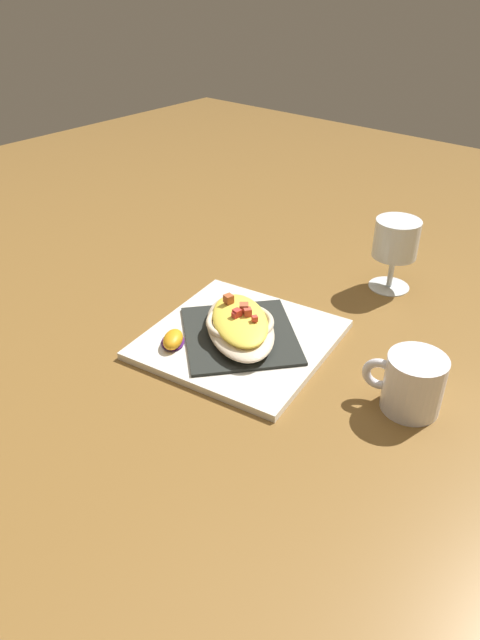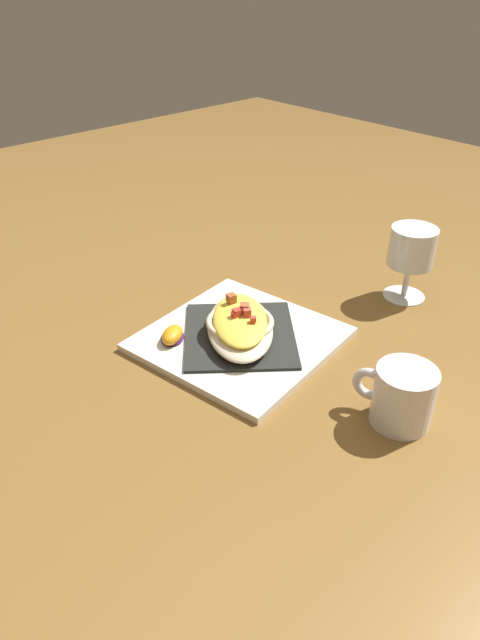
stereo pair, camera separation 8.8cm
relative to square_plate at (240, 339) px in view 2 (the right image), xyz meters
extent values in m
plane|color=brown|center=(0.00, 0.00, -0.01)|extent=(2.60, 2.60, 0.00)
cube|color=white|center=(0.00, 0.00, 0.00)|extent=(0.31, 0.31, 0.01)
cube|color=#262925|center=(0.00, 0.00, 0.01)|extent=(0.25, 0.25, 0.00)
ellipsoid|color=beige|center=(0.00, 0.00, 0.02)|extent=(0.20, 0.21, 0.03)
torus|color=beige|center=(0.00, 0.00, 0.03)|extent=(0.15, 0.15, 0.01)
ellipsoid|color=yellow|center=(0.00, 0.00, 0.04)|extent=(0.16, 0.17, 0.02)
cube|color=#C74B38|center=(0.01, -0.01, 0.05)|extent=(0.02, 0.02, 0.01)
cube|color=#D13D3C|center=(-0.01, 0.00, 0.05)|extent=(0.01, 0.01, 0.01)
cube|color=red|center=(-0.01, 0.00, 0.05)|extent=(0.01, 0.01, 0.01)
cube|color=#D83D31|center=(0.00, -0.03, 0.05)|extent=(0.01, 0.01, 0.01)
cube|color=#B05637|center=(0.01, 0.00, 0.05)|extent=(0.02, 0.02, 0.01)
cube|color=#AD522A|center=(0.02, 0.04, 0.05)|extent=(0.02, 0.02, 0.01)
ellipsoid|color=#45185B|center=(-0.08, 0.07, 0.01)|extent=(0.06, 0.06, 0.01)
ellipsoid|color=orange|center=(-0.09, 0.06, 0.02)|extent=(0.06, 0.05, 0.02)
cylinder|color=white|center=(0.03, -0.27, 0.03)|extent=(0.08, 0.08, 0.08)
torus|color=white|center=(0.02, -0.23, 0.04)|extent=(0.03, 0.05, 0.05)
cylinder|color=#4C2D14|center=(0.03, -0.27, 0.02)|extent=(0.07, 0.07, 0.05)
cylinder|color=white|center=(0.31, -0.09, 0.00)|extent=(0.07, 0.07, 0.00)
cylinder|color=white|center=(0.31, -0.09, 0.03)|extent=(0.01, 0.01, 0.06)
cylinder|color=white|center=(0.31, -0.09, 0.09)|extent=(0.08, 0.08, 0.07)
cylinder|color=silver|center=(0.31, -0.09, 0.07)|extent=(0.07, 0.07, 0.03)
camera|label=1|loc=(-0.56, -0.48, 0.51)|focal=32.10mm
camera|label=2|loc=(-0.50, -0.55, 0.51)|focal=32.10mm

